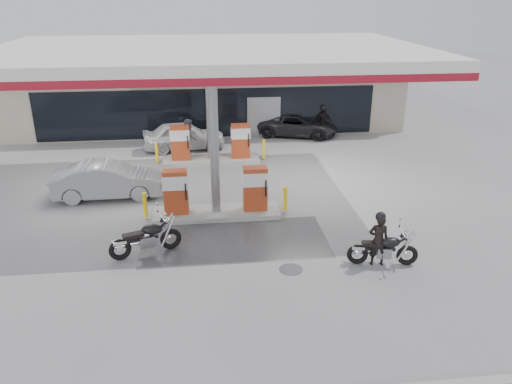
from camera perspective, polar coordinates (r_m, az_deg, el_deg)
ground at (r=16.30m, az=-4.23°, el=-5.63°), size 90.00×90.00×0.00m
wet_patch at (r=16.32m, az=-2.47°, el=-5.54°), size 6.00×3.00×0.00m
drain_cover at (r=14.76m, az=4.01°, el=-8.82°), size 0.70×0.70×0.01m
store_building at (r=30.85m, az=-5.73°, el=11.74°), size 22.00×8.22×4.00m
canopy at (r=19.54m, az=-5.39°, el=15.33°), size 16.00×10.02×5.51m
pump_island_near at (r=17.80m, az=-4.59°, el=-0.60°), size 5.14×1.30×1.78m
pump_island_far at (r=23.44m, az=-5.19°, el=5.09°), size 5.14×1.30×1.78m
main_motorcycle at (r=15.23m, az=14.41°, el=-6.43°), size 2.09×0.82×1.07m
biker_main at (r=15.04m, az=13.80°, el=-5.35°), size 0.64×0.47×1.61m
parked_motorcycle at (r=15.65m, az=-12.38°, el=-5.25°), size 2.18×1.06×1.16m
sedan_white at (r=25.57m, az=-8.25°, el=6.39°), size 4.28×2.15×1.40m
attendant at (r=24.34m, az=-7.65°, el=6.17°), size 0.79×0.97×1.85m
hatchback_silver at (r=20.17m, az=-16.54°, el=1.29°), size 4.28×1.61×1.39m
parked_car_left at (r=29.69m, az=-21.69°, el=6.92°), size 3.91×2.72×1.05m
parked_car_right at (r=27.83m, az=4.74°, el=7.65°), size 4.74×3.23×1.20m
biker_walking at (r=27.89m, az=7.64°, el=7.99°), size 0.95×0.41×1.61m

